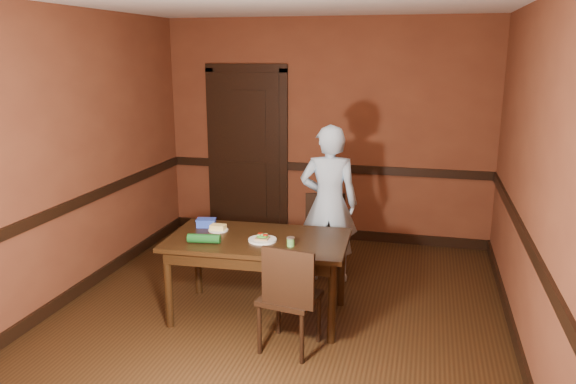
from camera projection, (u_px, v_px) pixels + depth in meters
The scene contains 21 objects.
floor at pixel (279, 314), 5.04m from camera, with size 4.00×4.50×0.01m, color black.
wall_back at pixel (326, 131), 6.83m from camera, with size 4.00×0.02×2.70m, color brown.
wall_front at pixel (152, 261), 2.59m from camera, with size 4.00×0.02×2.70m, color brown.
wall_left at pixel (69, 157), 5.18m from camera, with size 0.02×4.50×2.70m, color brown.
wall_right at pixel (533, 180), 4.24m from camera, with size 0.02×4.50×2.70m, color brown.
dado_back at pixel (325, 168), 6.93m from camera, with size 4.00×0.03×0.10m, color black.
dado_left at pixel (75, 204), 5.29m from camera, with size 0.03×4.50×0.10m, color black.
dado_right at pixel (525, 236), 4.35m from camera, with size 0.03×4.50×0.10m, color black.
baseboard_back at pixel (324, 233), 7.13m from camera, with size 4.00×0.03×0.12m, color black.
baseboard_left at pixel (83, 286), 5.49m from camera, with size 0.03×4.50×0.12m, color black.
baseboard_right at pixel (514, 334), 4.56m from camera, with size 0.03×4.50×0.12m, color black.
door at pixel (247, 150), 7.10m from camera, with size 1.05×0.07×2.20m.
dining_table at pixel (258, 277), 4.94m from camera, with size 1.55×0.87×0.73m, color black.
chair_far at pixel (317, 239), 5.72m from camera, with size 0.41×0.41×0.88m, color black, non-canonical shape.
chair_near at pixel (290, 295), 4.37m from camera, with size 0.42×0.42×0.89m, color black, non-canonical shape.
person at pixel (329, 204), 5.66m from camera, with size 0.59×0.38×1.61m, color #AFD4F1.
sandwich_plate at pixel (262, 239), 4.78m from camera, with size 0.24×0.24×0.06m.
sauce_jar at pixel (291, 242), 4.64m from camera, with size 0.07×0.07×0.08m.
cheese_saucer at pixel (218, 228), 5.05m from camera, with size 0.18×0.18×0.06m.
food_tub at pixel (206, 223), 5.16m from camera, with size 0.20×0.15×0.07m.
wrapped_veg at pixel (204, 239), 4.72m from camera, with size 0.08×0.08×0.28m, color #124819.
Camera 1 is at (1.20, -4.46, 2.29)m, focal length 35.00 mm.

